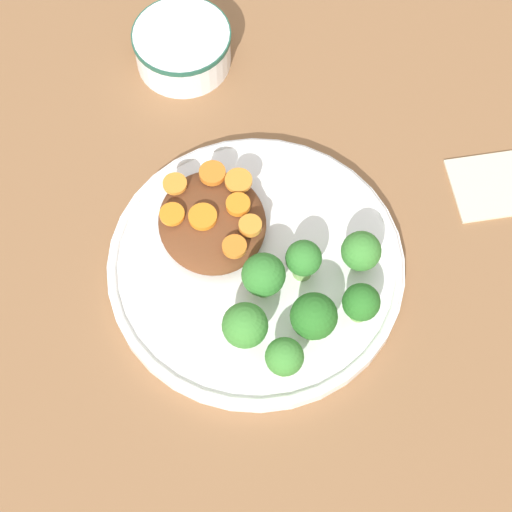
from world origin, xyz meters
name	(u,v)px	position (x,y,z in m)	size (l,w,h in m)	color
ground_plane	(256,270)	(0.00, 0.00, 0.00)	(4.00, 4.00, 0.00)	#8C603D
plate	(256,265)	(0.00, 0.00, 0.01)	(0.29, 0.29, 0.02)	white
dip_bowl	(182,46)	(0.02, -0.27, 0.03)	(0.11, 0.11, 0.05)	white
stew_mound	(212,222)	(0.03, -0.05, 0.03)	(0.11, 0.12, 0.03)	brown
broccoli_floret_0	(361,252)	(-0.10, 0.02, 0.05)	(0.04, 0.04, 0.05)	#759E51
broccoli_floret_1	(258,277)	(0.00, 0.03, 0.05)	(0.04, 0.04, 0.06)	#759E51
broccoli_floret_2	(314,317)	(-0.03, 0.08, 0.05)	(0.04, 0.04, 0.06)	#759E51
broccoli_floret_3	(303,260)	(-0.04, 0.02, 0.04)	(0.03, 0.03, 0.05)	#7FA85B
broccoli_floret_4	(361,303)	(-0.08, 0.07, 0.04)	(0.04, 0.04, 0.05)	#759E51
broccoli_floret_5	(245,326)	(0.03, 0.08, 0.05)	(0.04, 0.04, 0.06)	#759E51
broccoli_floret_6	(281,358)	(0.00, 0.11, 0.05)	(0.03, 0.03, 0.05)	#759E51
carrot_slice_0	(172,214)	(0.07, -0.05, 0.05)	(0.02, 0.02, 0.00)	orange
carrot_slice_1	(175,184)	(0.06, -0.09, 0.05)	(0.02, 0.02, 0.00)	orange
carrot_slice_2	(254,225)	(0.00, -0.02, 0.05)	(0.02, 0.02, 0.01)	orange
carrot_slice_3	(203,217)	(0.04, -0.04, 0.05)	(0.03, 0.03, 0.01)	orange
carrot_slice_4	(234,247)	(0.02, -0.01, 0.05)	(0.02, 0.02, 0.01)	orange
carrot_slice_5	(238,204)	(0.01, -0.05, 0.05)	(0.02, 0.02, 0.01)	orange
carrot_slice_6	(212,173)	(0.02, -0.09, 0.05)	(0.03, 0.03, 0.01)	orange
carrot_slice_7	(242,180)	(0.00, -0.08, 0.05)	(0.03, 0.03, 0.00)	orange
napkin	(508,183)	(-0.28, -0.04, 0.00)	(0.12, 0.08, 0.01)	beige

